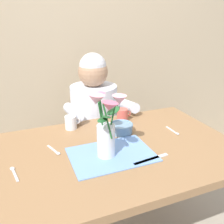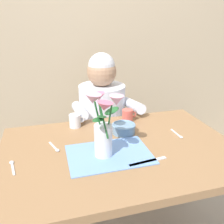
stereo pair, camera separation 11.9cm
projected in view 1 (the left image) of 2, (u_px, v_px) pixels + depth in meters
The scene contains 12 objects.
wood_panel_backdrop at pixel (70, 32), 1.95m from camera, with size 4.00×0.10×2.50m, color tan.
dining_table at pixel (121, 163), 1.26m from camera, with size 1.20×0.80×0.74m.
seated_person at pixel (95, 128), 1.84m from camera, with size 0.45×0.47×1.14m.
striped_placemat at pixel (112, 154), 1.16m from camera, with size 0.40×0.28×0.01m, color #6B93D1.
flower_vase at pixel (106, 125), 1.09m from camera, with size 0.20×0.25×0.32m.
ceramic_bowl at pixel (121, 128), 1.37m from camera, with size 0.14×0.14×0.06m.
dinner_knife at pixel (151, 159), 1.12m from camera, with size 0.19×0.02×0.01m, color silver.
tea_cup at pixel (123, 115), 1.53m from camera, with size 0.09×0.07×0.08m.
coffee_cup at pixel (71, 122), 1.42m from camera, with size 0.09×0.07×0.08m.
spoon_0 at pixel (55, 151), 1.18m from camera, with size 0.05×0.12×0.01m.
spoon_1 at pixel (14, 171), 1.03m from camera, with size 0.04×0.12×0.01m.
spoon_2 at pixel (174, 132), 1.38m from camera, with size 0.02×0.12×0.01m.
Camera 1 is at (-0.44, -0.98, 1.36)m, focal length 38.43 mm.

